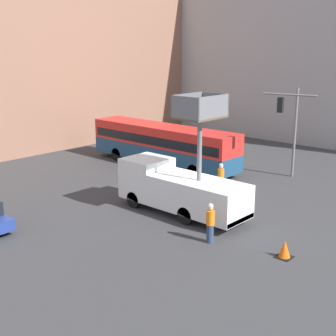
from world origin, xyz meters
The scene contains 8 objects.
ground_plane centered at (0.00, 0.00, 0.00)m, with size 120.00×120.00×0.00m, color #38383A.
building_backdrop_side centered at (24.04, 5.93, 7.99)m, with size 10.00×28.00×15.98m.
utility_truck centered at (-1.42, 0.13, 1.46)m, with size 2.40×7.41×6.38m.
city_bus centered at (5.32, 7.55, 1.77)m, with size 2.49×12.38×3.01m.
traffic_light_pole centered at (7.92, -1.14, 4.06)m, with size 3.60×3.35×5.99m.
road_worker_near_truck centered at (-3.42, -3.44, 0.94)m, with size 0.38×0.38×1.87m.
road_worker_directing centered at (2.87, 0.53, 0.93)m, with size 0.38×0.38×1.85m.
traffic_cone_near_truck centered at (-2.55, -6.71, 0.35)m, with size 0.66×0.66×0.75m.
Camera 1 is at (-19.28, -15.24, 8.70)m, focal length 50.00 mm.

